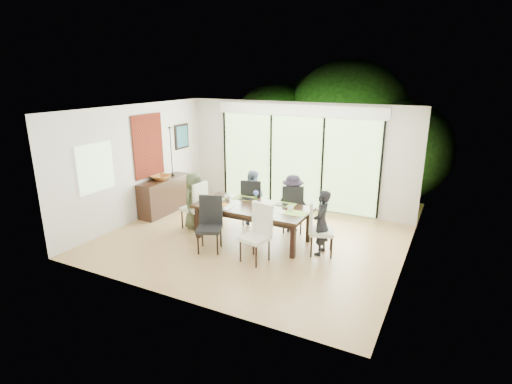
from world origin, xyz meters
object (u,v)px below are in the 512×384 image
at_px(laptop, 215,201).
at_px(bowl, 161,178).
at_px(chair_right_end, 322,227).
at_px(person_far_right, 293,203).
at_px(chair_far_right, 293,207).
at_px(chair_left_end, 193,205).
at_px(person_right_end, 321,223).
at_px(cup_b, 257,206).
at_px(person_left_end, 194,201).
at_px(chair_near_left, 209,225).
at_px(sideboard, 165,195).
at_px(chair_near_right, 255,234).
at_px(table_top, 253,207).
at_px(person_far_left, 252,197).
at_px(vase, 256,203).
at_px(chair_far_left, 253,201).
at_px(cup_c, 291,208).

distance_m(laptop, bowl, 2.00).
xyz_separation_m(chair_right_end, person_far_right, (-0.95, 0.83, 0.09)).
xyz_separation_m(chair_far_right, bowl, (-3.32, -0.41, 0.37)).
xyz_separation_m(chair_left_end, person_right_end, (2.98, 0.00, 0.09)).
height_order(person_far_right, cup_b, person_far_right).
relative_size(chair_left_end, laptop, 3.33).
xyz_separation_m(chair_far_right, person_left_end, (-2.03, -0.85, 0.09)).
distance_m(chair_near_left, bowl, 2.64).
bearing_deg(sideboard, cup_b, -12.32).
bearing_deg(chair_near_right, table_top, 132.26).
bearing_deg(person_far_left, vase, 116.95).
distance_m(chair_far_right, cup_b, 1.06).
distance_m(table_top, chair_right_end, 1.51).
xyz_separation_m(chair_left_end, chair_far_right, (2.05, 0.85, 0.00)).
bearing_deg(person_left_end, chair_left_end, 89.26).
distance_m(chair_far_left, person_right_end, 2.11).
xyz_separation_m(chair_right_end, person_far_left, (-1.95, 0.83, 0.09)).
xyz_separation_m(table_top, bowl, (-2.77, 0.44, 0.21)).
bearing_deg(chair_near_right, chair_left_end, 168.86).
bearing_deg(chair_near_right, cup_c, 85.18).
bearing_deg(chair_near_left, person_right_end, 1.57).
relative_size(chair_far_left, person_far_left, 0.85).
relative_size(chair_left_end, cup_b, 11.00).
distance_m(chair_left_end, bowl, 1.39).
distance_m(chair_left_end, laptop, 0.69).
height_order(person_far_left, bowl, person_far_left).
height_order(chair_left_end, person_far_right, person_far_right).
relative_size(table_top, person_far_left, 1.86).
xyz_separation_m(table_top, person_far_left, (-0.45, 0.83, -0.07)).
xyz_separation_m(chair_left_end, cup_c, (2.30, 0.10, 0.25)).
height_order(table_top, chair_left_end, chair_left_end).
relative_size(chair_near_right, laptop, 3.33).
height_order(chair_right_end, chair_far_right, same).
distance_m(person_left_end, vase, 1.54).
bearing_deg(chair_near_right, vase, 128.43).
distance_m(chair_near_right, bowl, 3.54).
bearing_deg(sideboard, person_far_right, 5.04).
distance_m(chair_right_end, chair_near_right, 1.33).
bearing_deg(chair_right_end, person_left_end, 71.81).
relative_size(chair_left_end, chair_near_left, 1.00).
height_order(chair_left_end, bowl, chair_left_end).
bearing_deg(chair_far_right, chair_near_right, 67.90).
xyz_separation_m(chair_far_right, person_far_left, (-1.00, -0.02, 0.09)).
bearing_deg(cup_c, chair_near_left, -143.27).
height_order(chair_left_end, person_far_left, person_far_left).
xyz_separation_m(chair_near_right, cup_c, (0.30, 0.97, 0.25)).
relative_size(chair_near_right, person_right_end, 0.85).
xyz_separation_m(person_far_left, cup_c, (1.25, -0.73, 0.15)).
bearing_deg(chair_near_left, person_left_end, 116.25).
xyz_separation_m(chair_near_right, laptop, (-1.35, 0.77, 0.21)).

